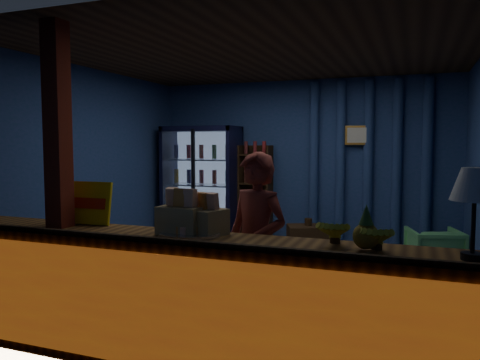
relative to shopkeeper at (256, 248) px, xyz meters
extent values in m
plane|color=#515154|center=(-0.45, 1.35, -0.78)|extent=(4.60, 4.60, 0.00)
plane|color=navy|center=(-0.45, 3.55, 0.52)|extent=(4.60, 0.00, 4.60)
plane|color=navy|center=(-0.45, -0.85, 0.52)|extent=(4.60, 0.00, 4.60)
plane|color=navy|center=(-2.75, 1.35, 0.52)|extent=(0.00, 4.40, 4.40)
plane|color=#472D19|center=(-0.45, 1.35, 1.82)|extent=(4.60, 4.60, 0.00)
cube|color=brown|center=(-0.45, -0.55, -0.31)|extent=(4.40, 0.55, 0.95)
cube|color=#BF3916|center=(-0.45, -0.84, -0.31)|extent=(4.35, 0.02, 0.81)
cube|color=#311D0F|center=(-0.45, -0.82, 0.19)|extent=(4.40, 0.04, 0.04)
cube|color=maroon|center=(-1.50, -0.55, 0.52)|extent=(0.16, 0.16, 2.60)
cube|color=black|center=(-2.00, 3.47, 0.17)|extent=(1.20, 0.06, 1.90)
cube|color=black|center=(-2.57, 3.20, 0.17)|extent=(0.06, 0.60, 1.90)
cube|color=black|center=(-1.43, 3.20, 0.17)|extent=(0.06, 0.60, 1.90)
cube|color=black|center=(-2.00, 3.20, 1.08)|extent=(1.20, 0.60, 0.08)
cube|color=black|center=(-2.00, 3.20, -0.74)|extent=(1.20, 0.60, 0.08)
cube|color=#99B2D8|center=(-2.00, 3.42, 0.17)|extent=(1.08, 0.02, 1.74)
cube|color=white|center=(-2.00, 2.92, 0.17)|extent=(1.12, 0.02, 1.78)
cube|color=black|center=(-2.00, 2.90, 0.17)|extent=(0.05, 0.05, 1.80)
cube|color=silver|center=(-2.00, 3.20, -0.61)|extent=(1.08, 0.48, 0.02)
cylinder|color=#A32517|center=(-2.45, 3.20, -0.48)|extent=(0.07, 0.07, 0.22)
cylinder|color=#175C17|center=(-2.22, 3.20, -0.48)|extent=(0.07, 0.07, 0.22)
cylinder|color=#B98F1C|center=(-2.00, 3.20, -0.48)|extent=(0.07, 0.07, 0.22)
cylinder|color=navy|center=(-1.77, 3.20, -0.48)|extent=(0.07, 0.07, 0.22)
cylinder|color=maroon|center=(-1.55, 3.20, -0.48)|extent=(0.07, 0.07, 0.22)
cube|color=silver|center=(-2.00, 3.20, -0.21)|extent=(1.08, 0.48, 0.02)
cylinder|color=#175C17|center=(-2.45, 3.20, -0.08)|extent=(0.07, 0.07, 0.22)
cylinder|color=#B98F1C|center=(-2.22, 3.20, -0.08)|extent=(0.07, 0.07, 0.22)
cylinder|color=navy|center=(-2.00, 3.20, -0.08)|extent=(0.07, 0.07, 0.22)
cylinder|color=maroon|center=(-1.77, 3.20, -0.08)|extent=(0.07, 0.07, 0.22)
cylinder|color=#A32517|center=(-1.55, 3.20, -0.08)|extent=(0.07, 0.07, 0.22)
cube|color=silver|center=(-2.00, 3.20, 0.19)|extent=(1.08, 0.48, 0.02)
cylinder|color=#B98F1C|center=(-2.45, 3.20, 0.32)|extent=(0.07, 0.07, 0.22)
cylinder|color=navy|center=(-2.22, 3.20, 0.32)|extent=(0.07, 0.07, 0.22)
cylinder|color=maroon|center=(-2.00, 3.20, 0.32)|extent=(0.07, 0.07, 0.22)
cylinder|color=#A32517|center=(-1.77, 3.20, 0.32)|extent=(0.07, 0.07, 0.22)
cylinder|color=#175C17|center=(-1.55, 3.20, 0.32)|extent=(0.07, 0.07, 0.22)
cube|color=silver|center=(-2.00, 3.20, 0.59)|extent=(1.08, 0.48, 0.02)
cylinder|color=navy|center=(-2.45, 3.20, 0.72)|extent=(0.07, 0.07, 0.22)
cylinder|color=maroon|center=(-2.22, 3.20, 0.72)|extent=(0.07, 0.07, 0.22)
cylinder|color=#A32517|center=(-2.00, 3.20, 0.72)|extent=(0.07, 0.07, 0.22)
cylinder|color=#175C17|center=(-1.77, 3.20, 0.72)|extent=(0.07, 0.07, 0.22)
cylinder|color=#B98F1C|center=(-1.55, 3.20, 0.72)|extent=(0.07, 0.07, 0.22)
cube|color=#311D0F|center=(-1.15, 3.50, 0.02)|extent=(0.50, 0.02, 1.60)
cube|color=#311D0F|center=(-1.38, 3.37, 0.02)|extent=(0.03, 0.28, 1.60)
cube|color=#311D0F|center=(-0.91, 3.37, 0.02)|extent=(0.03, 0.28, 1.60)
cube|color=#311D0F|center=(-1.15, 3.37, -0.68)|extent=(0.46, 0.26, 0.02)
cube|color=#311D0F|center=(-1.15, 3.37, -0.23)|extent=(0.46, 0.26, 0.02)
cube|color=#311D0F|center=(-1.15, 3.37, 0.22)|extent=(0.46, 0.26, 0.02)
cube|color=#311D0F|center=(-1.15, 3.37, 0.67)|extent=(0.46, 0.26, 0.02)
cylinder|color=navy|center=(-0.25, 3.49, 0.52)|extent=(0.14, 0.14, 2.50)
cylinder|color=navy|center=(0.15, 3.49, 0.52)|extent=(0.14, 0.14, 2.50)
cylinder|color=navy|center=(0.55, 3.49, 0.52)|extent=(0.14, 0.14, 2.50)
cylinder|color=navy|center=(0.95, 3.49, 0.52)|extent=(0.14, 0.14, 2.50)
cylinder|color=navy|center=(1.35, 3.49, 0.52)|extent=(0.14, 0.14, 2.50)
cube|color=gold|center=(0.40, 3.45, 0.97)|extent=(0.36, 0.03, 0.28)
cube|color=silver|center=(0.40, 3.43, 0.97)|extent=(0.30, 0.01, 0.22)
imported|color=maroon|center=(0.00, 0.00, 0.00)|extent=(0.66, 0.54, 1.56)
imported|color=#62C46C|center=(1.45, 2.74, -0.50)|extent=(0.75, 0.76, 0.56)
cube|color=#311D0F|center=(-0.16, 2.71, -0.53)|extent=(0.66, 0.58, 0.50)
cylinder|color=#311D0F|center=(-0.16, 2.71, -0.23)|extent=(0.10, 0.10, 0.10)
cube|color=yellow|center=(-1.38, -0.36, 0.35)|extent=(0.45, 0.10, 0.36)
cube|color=red|center=(-1.38, -0.38, 0.35)|extent=(0.38, 0.04, 0.09)
cube|color=tan|center=(-0.43, -0.46, 0.27)|extent=(0.34, 0.28, 0.21)
cube|color=orange|center=(-0.51, -0.46, 0.45)|extent=(0.09, 0.06, 0.13)
cube|color=orange|center=(-0.43, -0.46, 0.45)|extent=(0.09, 0.06, 0.13)
cube|color=orange|center=(-0.35, -0.46, 0.45)|extent=(0.09, 0.06, 0.13)
cube|color=tan|center=(-0.27, -0.42, 0.26)|extent=(0.36, 0.33, 0.19)
cube|color=orange|center=(-0.34, -0.40, 0.42)|extent=(0.09, 0.07, 0.12)
cube|color=orange|center=(-0.27, -0.42, 0.42)|extent=(0.09, 0.07, 0.12)
cube|color=orange|center=(-0.20, -0.45, 0.42)|extent=(0.09, 0.07, 0.12)
cylinder|color=silver|center=(-0.36, -0.47, 0.18)|extent=(0.48, 0.48, 0.03)
cube|color=orange|center=(-0.26, -0.47, 0.22)|extent=(0.10, 0.07, 0.05)
cube|color=orange|center=(-0.29, -0.41, 0.22)|extent=(0.12, 0.12, 0.05)
cube|color=orange|center=(-0.36, -0.38, 0.22)|extent=(0.07, 0.10, 0.05)
cube|color=orange|center=(-0.42, -0.41, 0.22)|extent=(0.12, 0.12, 0.05)
cube|color=orange|center=(-0.45, -0.47, 0.22)|extent=(0.10, 0.07, 0.05)
cube|color=orange|center=(-0.42, -0.54, 0.22)|extent=(0.12, 0.12, 0.05)
cube|color=orange|center=(-0.36, -0.57, 0.22)|extent=(0.07, 0.10, 0.05)
cube|color=orange|center=(-0.29, -0.54, 0.22)|extent=(0.12, 0.12, 0.05)
cylinder|color=black|center=(1.52, -0.58, 0.19)|extent=(0.13, 0.13, 0.04)
cylinder|color=black|center=(1.52, -0.58, 0.38)|extent=(0.03, 0.03, 0.38)
cone|color=white|center=(1.52, -0.58, 0.61)|extent=(0.28, 0.28, 0.19)
sphere|color=olive|center=(0.92, -0.54, 0.26)|extent=(0.17, 0.17, 0.17)
cone|color=#305A1E|center=(0.92, -0.54, 0.40)|extent=(0.09, 0.09, 0.13)
camera|label=1|loc=(1.20, -3.56, 0.85)|focal=35.00mm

